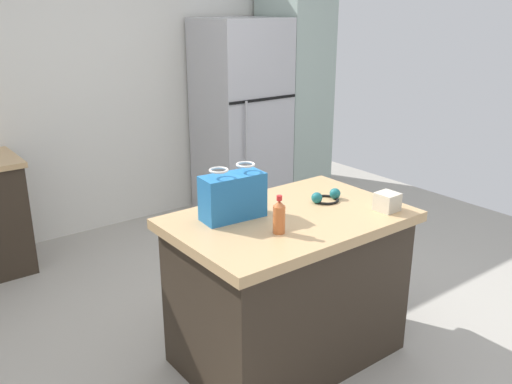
{
  "coord_description": "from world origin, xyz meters",
  "views": [
    {
      "loc": [
        -1.85,
        -2.26,
        1.97
      ],
      "look_at": [
        -0.02,
        0.13,
        0.93
      ],
      "focal_mm": 38.65,
      "sensor_mm": 36.0,
      "label": 1
    }
  ],
  "objects_px": {
    "kitchen_island": "(288,287)",
    "refrigerator": "(241,118)",
    "bottle": "(279,217)",
    "shopping_bag": "(233,196)",
    "small_box": "(387,202)",
    "ear_defenders": "(326,197)",
    "tall_cabinet": "(294,94)"
  },
  "relations": [
    {
      "from": "kitchen_island",
      "to": "refrigerator",
      "type": "bearing_deg",
      "value": 60.11
    },
    {
      "from": "refrigerator",
      "to": "bottle",
      "type": "xyz_separation_m",
      "value": [
        -1.44,
        -2.31,
        0.05
      ]
    },
    {
      "from": "kitchen_island",
      "to": "bottle",
      "type": "distance_m",
      "value": 0.58
    },
    {
      "from": "refrigerator",
      "to": "bottle",
      "type": "height_order",
      "value": "refrigerator"
    },
    {
      "from": "kitchen_island",
      "to": "shopping_bag",
      "type": "relative_size",
      "value": 3.65
    },
    {
      "from": "kitchen_island",
      "to": "shopping_bag",
      "type": "xyz_separation_m",
      "value": [
        -0.27,
        0.15,
        0.56
      ]
    },
    {
      "from": "small_box",
      "to": "bottle",
      "type": "bearing_deg",
      "value": 169.93
    },
    {
      "from": "bottle",
      "to": "kitchen_island",
      "type": "bearing_deg",
      "value": 36.87
    },
    {
      "from": "small_box",
      "to": "ear_defenders",
      "type": "xyz_separation_m",
      "value": [
        -0.16,
        0.31,
        -0.03
      ]
    },
    {
      "from": "shopping_bag",
      "to": "small_box",
      "type": "height_order",
      "value": "shopping_bag"
    },
    {
      "from": "ear_defenders",
      "to": "kitchen_island",
      "type": "bearing_deg",
      "value": -171.99
    },
    {
      "from": "small_box",
      "to": "bottle",
      "type": "xyz_separation_m",
      "value": [
        -0.68,
        0.12,
        0.04
      ]
    },
    {
      "from": "kitchen_island",
      "to": "tall_cabinet",
      "type": "height_order",
      "value": "tall_cabinet"
    },
    {
      "from": "tall_cabinet",
      "to": "bottle",
      "type": "relative_size",
      "value": 10.96
    },
    {
      "from": "kitchen_island",
      "to": "ear_defenders",
      "type": "distance_m",
      "value": 0.56
    },
    {
      "from": "small_box",
      "to": "bottle",
      "type": "distance_m",
      "value": 0.69
    },
    {
      "from": "shopping_bag",
      "to": "refrigerator",
      "type": "bearing_deg",
      "value": 53.08
    },
    {
      "from": "shopping_bag",
      "to": "bottle",
      "type": "xyz_separation_m",
      "value": [
        0.07,
        -0.3,
        -0.04
      ]
    },
    {
      "from": "kitchen_island",
      "to": "small_box",
      "type": "relative_size",
      "value": 11.2
    },
    {
      "from": "tall_cabinet",
      "to": "small_box",
      "type": "xyz_separation_m",
      "value": [
        -1.43,
        -2.43,
        -0.15
      ]
    },
    {
      "from": "tall_cabinet",
      "to": "bottle",
      "type": "distance_m",
      "value": 3.13
    },
    {
      "from": "kitchen_island",
      "to": "refrigerator",
      "type": "xyz_separation_m",
      "value": [
        1.24,
        2.16,
        0.48
      ]
    },
    {
      "from": "kitchen_island",
      "to": "shopping_bag",
      "type": "height_order",
      "value": "shopping_bag"
    },
    {
      "from": "shopping_bag",
      "to": "ear_defenders",
      "type": "xyz_separation_m",
      "value": [
        0.58,
        -0.11,
        -0.1
      ]
    },
    {
      "from": "tall_cabinet",
      "to": "ear_defenders",
      "type": "distance_m",
      "value": 2.65
    },
    {
      "from": "refrigerator",
      "to": "bottle",
      "type": "relative_size",
      "value": 9.36
    },
    {
      "from": "refrigerator",
      "to": "shopping_bag",
      "type": "xyz_separation_m",
      "value": [
        -1.51,
        -2.01,
        0.09
      ]
    },
    {
      "from": "tall_cabinet",
      "to": "small_box",
      "type": "height_order",
      "value": "tall_cabinet"
    },
    {
      "from": "ear_defenders",
      "to": "tall_cabinet",
      "type": "bearing_deg",
      "value": 53.03
    },
    {
      "from": "small_box",
      "to": "refrigerator",
      "type": "bearing_deg",
      "value": 72.52
    },
    {
      "from": "refrigerator",
      "to": "tall_cabinet",
      "type": "distance_m",
      "value": 0.68
    },
    {
      "from": "small_box",
      "to": "ear_defenders",
      "type": "distance_m",
      "value": 0.35
    }
  ]
}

